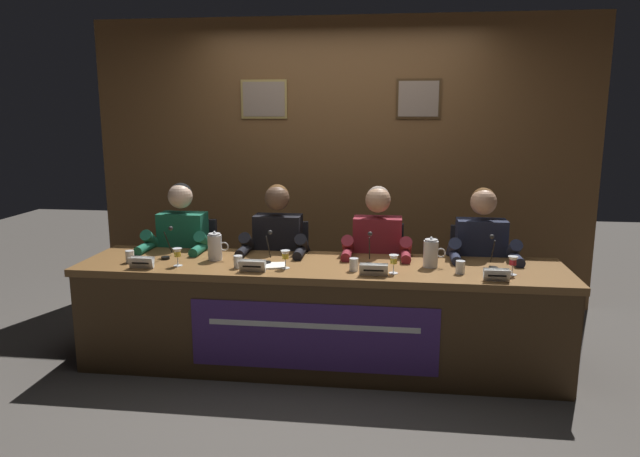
% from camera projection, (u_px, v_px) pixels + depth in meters
% --- Properties ---
extents(ground_plane, '(12.00, 12.00, 0.00)m').
position_uv_depth(ground_plane, '(320.00, 363.00, 4.18)').
color(ground_plane, '#4C4742').
extents(wall_back_panelled, '(4.56, 0.14, 2.60)m').
position_uv_depth(wall_back_panelled, '(340.00, 163.00, 5.37)').
color(wall_back_panelled, brown).
rests_on(wall_back_panelled, ground_plane).
extents(conference_table, '(3.36, 0.75, 0.74)m').
position_uv_depth(conference_table, '(318.00, 301.00, 3.98)').
color(conference_table, brown).
rests_on(conference_table, ground_plane).
extents(chair_far_left, '(0.44, 0.45, 0.90)m').
position_uv_depth(chair_far_left, '(190.00, 277.00, 4.78)').
color(chair_far_left, black).
rests_on(chair_far_left, ground_plane).
extents(panelist_far_left, '(0.51, 0.48, 1.23)m').
position_uv_depth(panelist_far_left, '(180.00, 250.00, 4.53)').
color(panelist_far_left, black).
rests_on(panelist_far_left, ground_plane).
extents(nameplate_far_left, '(0.17, 0.06, 0.08)m').
position_uv_depth(nameplate_far_left, '(141.00, 263.00, 3.91)').
color(nameplate_far_left, white).
rests_on(nameplate_far_left, conference_table).
extents(juice_glass_far_left, '(0.06, 0.06, 0.12)m').
position_uv_depth(juice_glass_far_left, '(177.00, 254.00, 3.97)').
color(juice_glass_far_left, white).
rests_on(juice_glass_far_left, conference_table).
extents(water_cup_far_left, '(0.06, 0.06, 0.08)m').
position_uv_depth(water_cup_far_left, '(130.00, 257.00, 4.07)').
color(water_cup_far_left, silver).
rests_on(water_cup_far_left, conference_table).
extents(microphone_far_left, '(0.06, 0.17, 0.22)m').
position_uv_depth(microphone_far_left, '(167.00, 248.00, 4.19)').
color(microphone_far_left, black).
rests_on(microphone_far_left, conference_table).
extents(chair_center_left, '(0.44, 0.45, 0.90)m').
position_uv_depth(chair_center_left, '(282.00, 280.00, 4.69)').
color(chair_center_left, black).
rests_on(chair_center_left, ground_plane).
extents(panelist_center_left, '(0.51, 0.48, 1.23)m').
position_uv_depth(panelist_center_left, '(276.00, 253.00, 4.44)').
color(panelist_center_left, black).
rests_on(panelist_center_left, ground_plane).
extents(nameplate_center_left, '(0.17, 0.06, 0.08)m').
position_uv_depth(nameplate_center_left, '(252.00, 266.00, 3.83)').
color(nameplate_center_left, white).
rests_on(nameplate_center_left, conference_table).
extents(juice_glass_center_left, '(0.06, 0.06, 0.12)m').
position_uv_depth(juice_glass_center_left, '(285.00, 256.00, 3.90)').
color(juice_glass_center_left, white).
rests_on(juice_glass_center_left, conference_table).
extents(water_cup_center_left, '(0.06, 0.06, 0.08)m').
position_uv_depth(water_cup_center_left, '(238.00, 262.00, 3.93)').
color(water_cup_center_left, silver).
rests_on(water_cup_center_left, conference_table).
extents(microphone_center_left, '(0.06, 0.17, 0.22)m').
position_uv_depth(microphone_center_left, '(268.00, 252.00, 4.05)').
color(microphone_center_left, black).
rests_on(microphone_center_left, conference_table).
extents(chair_center_right, '(0.44, 0.45, 0.90)m').
position_uv_depth(chair_center_right, '(377.00, 284.00, 4.59)').
color(chair_center_right, black).
rests_on(chair_center_right, ground_plane).
extents(panelist_center_right, '(0.51, 0.48, 1.23)m').
position_uv_depth(panelist_center_right, '(377.00, 256.00, 4.34)').
color(panelist_center_right, black).
rests_on(panelist_center_right, ground_plane).
extents(nameplate_center_right, '(0.18, 0.06, 0.08)m').
position_uv_depth(nameplate_center_right, '(374.00, 270.00, 3.74)').
color(nameplate_center_right, white).
rests_on(nameplate_center_right, conference_table).
extents(juice_glass_center_right, '(0.06, 0.06, 0.12)m').
position_uv_depth(juice_glass_center_right, '(394.00, 261.00, 3.78)').
color(juice_glass_center_right, white).
rests_on(juice_glass_center_right, conference_table).
extents(water_cup_center_right, '(0.06, 0.06, 0.08)m').
position_uv_depth(water_cup_center_right, '(354.00, 265.00, 3.86)').
color(water_cup_center_right, silver).
rests_on(water_cup_center_right, conference_table).
extents(microphone_center_right, '(0.06, 0.17, 0.22)m').
position_uv_depth(microphone_center_right, '(369.00, 254.00, 4.00)').
color(microphone_center_right, black).
rests_on(microphone_center_right, conference_table).
extents(chair_far_right, '(0.44, 0.45, 0.90)m').
position_uv_depth(chair_far_right, '(476.00, 287.00, 4.50)').
color(chair_far_right, black).
rests_on(chair_far_right, ground_plane).
extents(panelist_far_right, '(0.51, 0.48, 1.23)m').
position_uv_depth(panelist_far_right, '(482.00, 259.00, 4.25)').
color(panelist_far_right, black).
rests_on(panelist_far_right, ground_plane).
extents(nameplate_far_right, '(0.16, 0.06, 0.08)m').
position_uv_depth(nameplate_far_right, '(497.00, 275.00, 3.62)').
color(nameplate_far_right, white).
rests_on(nameplate_far_right, conference_table).
extents(juice_glass_far_right, '(0.06, 0.06, 0.12)m').
position_uv_depth(juice_glass_far_right, '(513.00, 262.00, 3.75)').
color(juice_glass_far_right, white).
rests_on(juice_glass_far_right, conference_table).
extents(water_cup_far_right, '(0.06, 0.06, 0.08)m').
position_uv_depth(water_cup_far_right, '(460.00, 268.00, 3.79)').
color(water_cup_far_right, silver).
rests_on(water_cup_far_right, conference_table).
extents(microphone_far_right, '(0.06, 0.17, 0.22)m').
position_uv_depth(microphone_far_right, '(493.00, 258.00, 3.91)').
color(microphone_far_right, black).
rests_on(microphone_far_right, conference_table).
extents(water_pitcher_left_side, '(0.15, 0.10, 0.21)m').
position_uv_depth(water_pitcher_left_side, '(215.00, 247.00, 4.13)').
color(water_pitcher_left_side, silver).
rests_on(water_pitcher_left_side, conference_table).
extents(water_pitcher_right_side, '(0.15, 0.10, 0.21)m').
position_uv_depth(water_pitcher_right_side, '(431.00, 253.00, 3.94)').
color(water_pitcher_right_side, silver).
rests_on(water_pitcher_right_side, conference_table).
extents(document_stack_center_left, '(0.24, 0.20, 0.01)m').
position_uv_depth(document_stack_center_left, '(270.00, 266.00, 3.96)').
color(document_stack_center_left, white).
rests_on(document_stack_center_left, conference_table).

